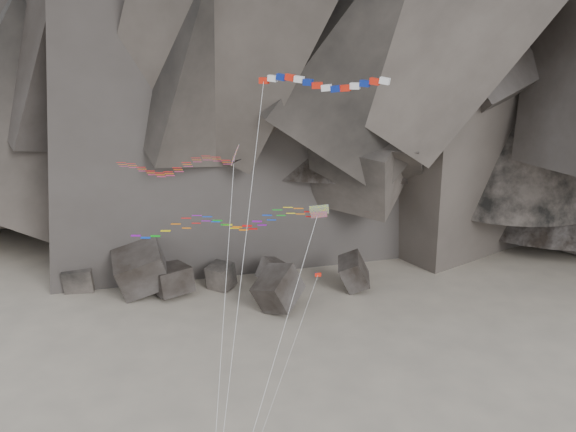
# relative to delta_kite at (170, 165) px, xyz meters

# --- Properties ---
(boulder_field) EXTENTS (43.33, 13.90, 7.58)m
(boulder_field) POSITION_rel_delta_kite_xyz_m (-6.42, 29.49, -22.46)
(boulder_field) COLOR #47423F
(boulder_field) RESTS_ON ground
(delta_kite) EXTENTS (9.78, 17.07, 24.79)m
(delta_kite) POSITION_rel_delta_kite_xyz_m (0.00, 0.00, 0.00)
(delta_kite) COLOR red
(delta_kite) RESTS_ON ground
(banner_kite) EXTENTS (10.59, 16.99, 29.75)m
(banner_kite) POSITION_rel_delta_kite_xyz_m (11.11, -0.61, 5.95)
(banner_kite) COLOR red
(banner_kite) RESTS_ON ground
(parafoil_kite) EXTENTS (14.78, 14.48, 20.76)m
(parafoil_kite) POSITION_rel_delta_kite_xyz_m (4.00, -2.10, -3.62)
(parafoil_kite) COLOR #E7F60D
(parafoil_kite) RESTS_ON ground
(pennant_kite) EXTENTS (6.06, 17.06, 14.31)m
(pennant_kite) POSITION_rel_delta_kite_xyz_m (9.50, -3.25, -12.59)
(pennant_kite) COLOR red
(pennant_kite) RESTS_ON ground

